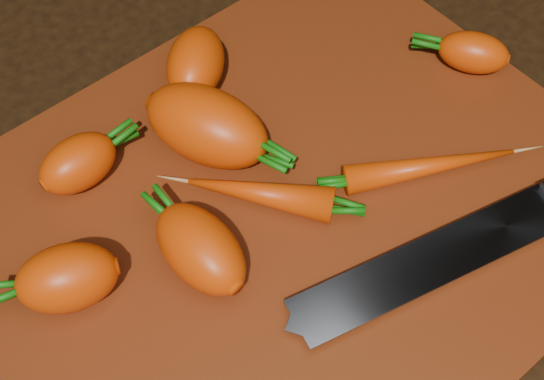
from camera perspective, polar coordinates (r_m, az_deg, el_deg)
ground at (r=0.58m, az=0.63°, el=-2.54°), size 2.00×2.00×0.01m
cutting_board at (r=0.57m, az=0.64°, el=-1.97°), size 0.50×0.40×0.01m
carrot_0 at (r=0.53m, az=-15.16°, el=-6.41°), size 0.08×0.07×0.05m
carrot_1 at (r=0.58m, az=-4.94°, el=4.85°), size 0.09×0.12×0.06m
carrot_2 at (r=0.53m, az=-5.41°, el=-4.43°), size 0.05×0.08×0.05m
carrot_3 at (r=0.63m, az=-5.78°, el=9.45°), size 0.09×0.08×0.05m
carrot_4 at (r=0.59m, az=-14.40°, el=1.96°), size 0.06×0.04×0.04m
carrot_5 at (r=0.67m, az=14.93°, el=9.97°), size 0.06×0.07×0.03m
carrot_6 at (r=0.59m, az=11.83°, el=1.80°), size 0.13×0.08×0.02m
carrot_7 at (r=0.56m, az=-0.91°, el=-0.25°), size 0.09×0.10×0.03m
knife at (r=0.56m, az=13.75°, el=-4.40°), size 0.35×0.11×0.02m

